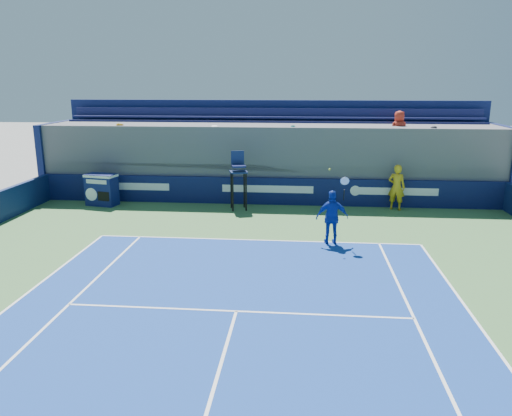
# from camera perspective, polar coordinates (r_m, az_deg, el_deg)

# --- Properties ---
(ball_person) EXTENTS (0.83, 0.69, 1.93)m
(ball_person) POSITION_cam_1_polar(r_m,az_deg,el_deg) (21.78, 15.76, 2.30)
(ball_person) COLOR gold
(ball_person) RESTS_ON apron
(back_hoarding) EXTENTS (20.40, 0.21, 1.20)m
(back_hoarding) POSITION_cam_1_polar(r_m,az_deg,el_deg) (21.99, 1.34, 1.94)
(back_hoarding) COLOR #0B1241
(back_hoarding) RESTS_ON ground
(match_clock) EXTENTS (1.44, 0.97, 1.40)m
(match_clock) POSITION_cam_1_polar(r_m,az_deg,el_deg) (22.81, -17.22, 2.11)
(match_clock) COLOR #101853
(match_clock) RESTS_ON ground
(umpire_chair) EXTENTS (0.85, 0.85, 2.48)m
(umpire_chair) POSITION_cam_1_polar(r_m,az_deg,el_deg) (20.95, -2.03, 3.90)
(umpire_chair) COLOR black
(umpire_chair) RESTS_ON ground
(tennis_player) EXTENTS (1.11, 0.56, 2.57)m
(tennis_player) POSITION_cam_1_polar(r_m,az_deg,el_deg) (16.70, 8.69, -1.05)
(tennis_player) COLOR #132F9C
(tennis_player) RESTS_ON apron
(stadium_seating) EXTENTS (21.00, 4.05, 4.40)m
(stadium_seating) POSITION_cam_1_polar(r_m,az_deg,el_deg) (23.77, 1.69, 5.90)
(stadium_seating) COLOR #4E4E53
(stadium_seating) RESTS_ON ground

